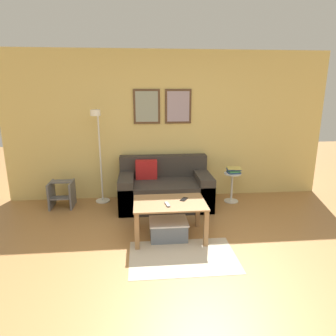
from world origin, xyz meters
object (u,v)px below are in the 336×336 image
(floor_lamp, at_px, (99,148))
(cell_phone, at_px, (184,199))
(step_stool, at_px, (62,194))
(coffee_table, at_px, (170,209))
(remote_control, at_px, (167,204))
(storage_bin, at_px, (168,229))
(side_table, at_px, (232,185))
(book_stack, at_px, (234,170))
(couch, at_px, (164,189))

(floor_lamp, xyz_separation_m, cell_phone, (1.24, -1.20, -0.48))
(cell_phone, relative_size, step_stool, 0.32)
(coffee_table, relative_size, remote_control, 6.23)
(storage_bin, height_order, remote_control, remote_control)
(side_table, height_order, remote_control, remote_control)
(cell_phone, bearing_deg, book_stack, 78.40)
(couch, height_order, book_stack, couch)
(remote_control, bearing_deg, coffee_table, 59.30)
(storage_bin, bearing_deg, floor_lamp, 128.13)
(couch, distance_m, storage_bin, 1.18)
(couch, bearing_deg, side_table, 2.42)
(storage_bin, relative_size, floor_lamp, 0.31)
(couch, bearing_deg, floor_lamp, 172.78)
(couch, distance_m, cell_phone, 1.10)
(book_stack, relative_size, step_stool, 0.58)
(side_table, bearing_deg, step_stool, 179.51)
(storage_bin, relative_size, step_stool, 1.16)
(book_stack, relative_size, remote_control, 1.66)
(cell_phone, xyz_separation_m, step_stool, (-1.88, 1.14, -0.27))
(side_table, xyz_separation_m, step_stool, (-2.89, 0.02, -0.07))
(storage_bin, bearing_deg, coffee_table, 56.59)
(cell_phone, bearing_deg, remote_control, -112.47)
(cell_phone, bearing_deg, couch, 130.11)
(cell_phone, bearing_deg, floor_lamp, 166.78)
(floor_lamp, height_order, side_table, floor_lamp)
(coffee_table, distance_m, side_table, 1.70)
(side_table, distance_m, step_stool, 2.89)
(remote_control, bearing_deg, floor_lamp, 116.24)
(floor_lamp, distance_m, step_stool, 0.99)
(floor_lamp, bearing_deg, cell_phone, -44.01)
(cell_phone, distance_m, step_stool, 2.22)
(remote_control, distance_m, step_stool, 2.12)
(floor_lamp, relative_size, book_stack, 6.46)
(floor_lamp, height_order, book_stack, floor_lamp)
(couch, xyz_separation_m, coffee_table, (-0.02, -1.14, 0.12))
(storage_bin, distance_m, step_stool, 2.08)
(floor_lamp, relative_size, remote_control, 10.71)
(couch, xyz_separation_m, remote_control, (-0.06, -1.24, 0.22))
(couch, xyz_separation_m, step_stool, (-1.71, 0.07, -0.05))
(coffee_table, height_order, step_stool, coffee_table)
(couch, xyz_separation_m, side_table, (1.18, 0.05, 0.02))
(cell_phone, bearing_deg, side_table, 78.73)
(book_stack, xyz_separation_m, step_stool, (-2.91, 0.02, -0.33))
(storage_bin, xyz_separation_m, side_table, (1.22, 1.22, 0.18))
(remote_control, bearing_deg, cell_phone, 26.93)
(coffee_table, xyz_separation_m, floor_lamp, (-1.04, 1.27, 0.58))
(step_stool, bearing_deg, side_table, -0.49)
(coffee_table, distance_m, floor_lamp, 1.75)
(floor_lamp, xyz_separation_m, step_stool, (-0.64, -0.06, -0.75))
(coffee_table, height_order, floor_lamp, floor_lamp)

